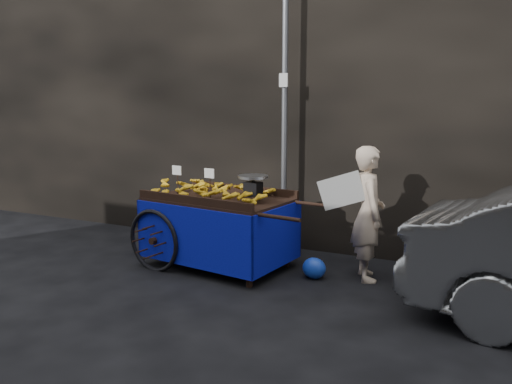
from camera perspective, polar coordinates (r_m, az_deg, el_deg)
The scene contains 6 objects.
ground at distance 6.17m, azimuth -4.20°, elevation -9.73°, with size 80.00×80.00×0.00m, color black.
building_wall at distance 8.05m, azimuth 7.57°, elevation 12.84°, with size 13.50×2.00×5.00m.
street_pole at distance 6.85m, azimuth 3.29°, elevation 9.34°, with size 0.12×0.10×4.00m.
banana_cart at distance 6.43m, azimuth -4.65°, elevation -1.41°, with size 2.54×1.42×1.32m.
vendor at distance 6.06m, azimuth 12.69°, elevation -2.39°, with size 0.88×0.69×1.60m.
plastic_bag at distance 6.12m, azimuth 6.66°, elevation -8.65°, with size 0.29×0.23×0.26m, color #193DBB.
Camera 1 is at (2.91, -5.04, 2.05)m, focal length 35.00 mm.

